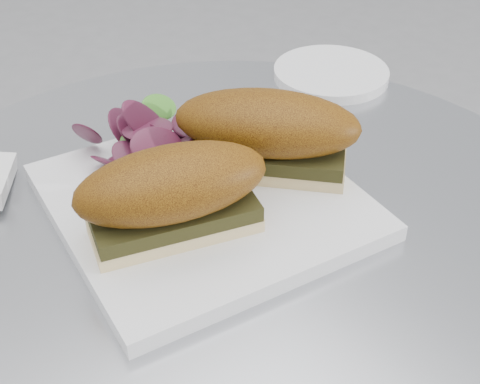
# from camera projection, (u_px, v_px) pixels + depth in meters

# --- Properties ---
(plate) EXTENTS (0.29, 0.29, 0.02)m
(plate) POSITION_uv_depth(u_px,v_px,m) (204.00, 201.00, 0.62)
(plate) COLOR silver
(plate) RESTS_ON table
(sandwich_left) EXTENTS (0.18, 0.12, 0.08)m
(sandwich_left) POSITION_uv_depth(u_px,v_px,m) (173.00, 192.00, 0.55)
(sandwich_left) COLOR #F9EB9B
(sandwich_left) RESTS_ON plate
(sandwich_right) EXTENTS (0.18, 0.18, 0.08)m
(sandwich_right) POSITION_uv_depth(u_px,v_px,m) (267.00, 131.00, 0.63)
(sandwich_right) COLOR #F9EB9B
(sandwich_right) RESTS_ON plate
(salad) EXTENTS (0.12, 0.12, 0.05)m
(salad) POSITION_uv_depth(u_px,v_px,m) (143.00, 141.00, 0.64)
(salad) COLOR #3E8D2E
(salad) RESTS_ON plate
(saucer) EXTENTS (0.14, 0.14, 0.01)m
(saucer) POSITION_uv_depth(u_px,v_px,m) (331.00, 73.00, 0.84)
(saucer) COLOR silver
(saucer) RESTS_ON table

